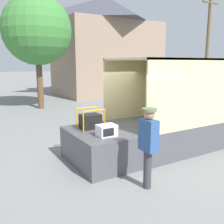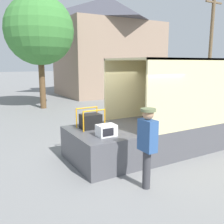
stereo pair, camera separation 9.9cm
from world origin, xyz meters
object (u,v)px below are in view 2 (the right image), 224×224
Objects in this scene: box_truck at (210,116)px; portable_generator at (91,121)px; utility_pole at (211,45)px; street_tree at (39,31)px; worker_person at (147,140)px; microwave at (106,130)px.

box_truck reaches higher than portable_generator.
street_tree is at bearing 174.55° from utility_pole.
box_truck is at bearing -5.05° from portable_generator.
worker_person is at bearing -144.70° from utility_pole.
box_truck is at bearing 6.21° from microwave.
street_tree is at bearing 84.54° from microwave.
street_tree is (0.68, 11.35, 3.52)m from worker_person.
portable_generator is (-4.65, 0.41, 0.26)m from box_truck.
worker_person is at bearing -78.47° from microwave.
microwave is 1.39m from worker_person.
portable_generator is 0.10× the size of street_tree.
worker_person is 17.67m from utility_pole.
utility_pole is (14.48, 8.70, 3.14)m from microwave.
street_tree reaches higher than portable_generator.
microwave is 0.06× the size of utility_pole.
microwave is at bearing -95.46° from street_tree.
worker_person is (0.28, -2.28, 0.00)m from portable_generator.
box_truck is 4.68m from portable_generator.
portable_generator is at bearing 96.95° from worker_person.
portable_generator reaches higher than microwave.
box_truck is 3.72× the size of worker_person.
portable_generator is (-0.00, 0.92, 0.07)m from microwave.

